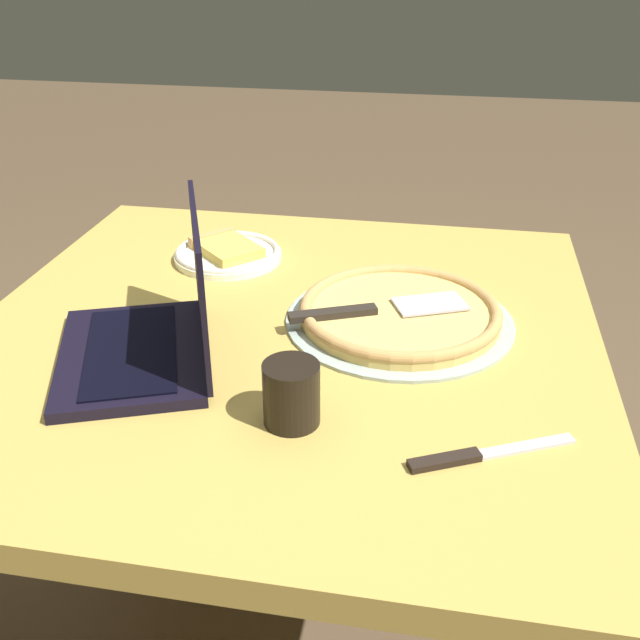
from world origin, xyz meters
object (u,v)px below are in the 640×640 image
Objects in this scene: table_knife at (476,455)px; dining_table at (284,361)px; pizza_tray at (400,313)px; laptop at (154,330)px; pizza_plate at (227,253)px; drink_cup at (291,393)px.

dining_table is at bearing -42.23° from table_knife.
dining_table is 0.22m from pizza_tray.
laptop is 0.41m from pizza_tray.
dining_table is 0.33m from pizza_plate.
table_knife is at bearing 161.76° from laptop.
pizza_tray is (-0.19, -0.06, 0.08)m from dining_table.
pizza_plate reaches higher than dining_table.
drink_cup reaches higher than pizza_tray.
table_knife is at bearing 137.77° from dining_table.
laptop reaches higher than pizza_tray.
drink_cup reaches higher than dining_table.
laptop is 1.71× the size of pizza_plate.
drink_cup is (-0.24, 0.13, -0.00)m from laptop.
drink_cup is (-0.07, 0.25, 0.11)m from dining_table.
pizza_plate is 0.42m from pizza_tray.
laptop reaches higher than pizza_plate.
table_knife is at bearing 131.63° from pizza_plate.
table_knife is (-0.49, 0.56, -0.01)m from pizza_plate.
laptop is at bearing -27.48° from drink_cup.
pizza_tray is at bearing -152.97° from laptop.
laptop is at bearing 90.50° from pizza_plate.
dining_table is 2.75× the size of pizza_tray.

